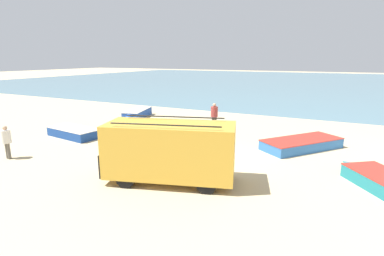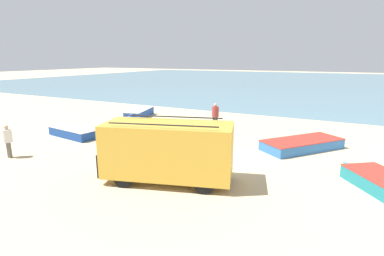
% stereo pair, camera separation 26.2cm
% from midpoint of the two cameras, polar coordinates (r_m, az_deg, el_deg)
% --- Properties ---
extents(ground_plane, '(200.00, 200.00, 0.00)m').
position_cam_midpoint_polar(ground_plane, '(14.40, 0.39, -5.57)').
color(ground_plane, tan).
extents(sea_water, '(120.00, 80.00, 0.01)m').
position_cam_midpoint_polar(sea_water, '(64.69, 21.35, 8.21)').
color(sea_water, slate).
rests_on(sea_water, ground_plane).
extents(parked_van, '(5.22, 3.24, 2.41)m').
position_cam_midpoint_polar(parked_van, '(11.33, -4.96, -4.22)').
color(parked_van, gold).
rests_on(parked_van, ground_plane).
extents(fishing_rowboat_0, '(2.14, 4.20, 0.65)m').
position_cam_midpoint_polar(fishing_rowboat_0, '(24.13, -10.78, 2.68)').
color(fishing_rowboat_0, '#234CA3').
rests_on(fishing_rowboat_0, ground_plane).
extents(fishing_rowboat_1, '(4.06, 4.75, 0.53)m').
position_cam_midpoint_polar(fishing_rowboat_1, '(16.69, 20.02, -2.79)').
color(fishing_rowboat_1, '#2D66AD').
rests_on(fishing_rowboat_1, ground_plane).
extents(fishing_rowboat_3, '(4.40, 3.58, 0.60)m').
position_cam_midpoint_polar(fishing_rowboat_3, '(17.49, -2.67, -1.15)').
color(fishing_rowboat_3, navy).
rests_on(fishing_rowboat_3, ground_plane).
extents(fishing_rowboat_4, '(4.13, 1.88, 0.55)m').
position_cam_midpoint_polar(fishing_rowboat_4, '(19.50, -22.14, -0.71)').
color(fishing_rowboat_4, navy).
rests_on(fishing_rowboat_4, ground_plane).
extents(fisherman_0, '(0.42, 0.42, 1.59)m').
position_cam_midpoint_polar(fisherman_0, '(16.45, -32.27, -1.81)').
color(fisherman_0, '#5B564C').
rests_on(fisherman_0, ground_plane).
extents(fisherman_1, '(0.46, 0.46, 1.75)m').
position_cam_midpoint_polar(fisherman_1, '(19.76, 3.88, 2.71)').
color(fisherman_1, '#38383D').
rests_on(fisherman_1, ground_plane).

